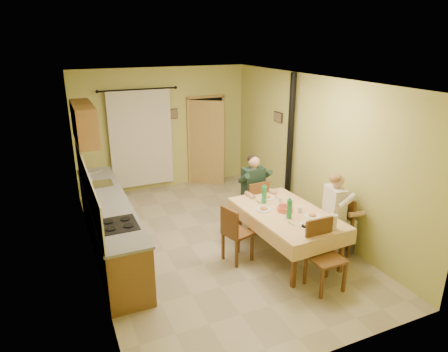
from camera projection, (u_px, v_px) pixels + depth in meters
name	position (u px, v px, depth m)	size (l,w,h in m)	color
floor	(213.00, 240.00, 7.11)	(4.00, 6.00, 0.01)	tan
room_shell	(213.00, 141.00, 6.51)	(4.04, 6.04, 2.82)	#C0C063
kitchen_run	(110.00, 224.00, 6.64)	(0.64, 3.64, 1.56)	brown
upper_cabinets	(84.00, 123.00, 7.23)	(0.35, 1.40, 0.70)	brown
curtain	(141.00, 138.00, 8.98)	(1.70, 0.07, 2.22)	black
doorway	(207.00, 141.00, 9.62)	(0.96, 0.50, 2.15)	black
dining_table	(286.00, 233.00, 6.56)	(1.26, 2.00, 0.76)	#E7BB7A
tableware	(291.00, 210.00, 6.33)	(0.82, 1.60, 0.33)	white
chair_far	(254.00, 214.00, 7.49)	(0.42, 0.42, 0.97)	brown
chair_near	(324.00, 269.00, 5.70)	(0.45, 0.45, 1.01)	brown
chair_right	(334.00, 237.00, 6.61)	(0.51, 0.51, 1.00)	brown
chair_left	(237.00, 244.00, 6.40)	(0.48, 0.48, 0.95)	brown
man_far	(254.00, 184.00, 7.30)	(0.59, 0.47, 1.39)	#192D23
man_right	(336.00, 205.00, 6.41)	(0.52, 0.62, 1.39)	silver
stove_flue	(289.00, 163.00, 8.01)	(0.24, 0.24, 2.80)	black
picture_back	(173.00, 114.00, 9.18)	(0.19, 0.03, 0.23)	black
picture_right	(278.00, 117.00, 8.28)	(0.03, 0.31, 0.21)	brown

